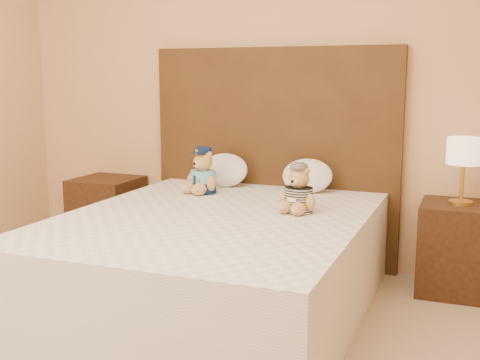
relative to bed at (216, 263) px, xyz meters
name	(u,v)px	position (x,y,z in m)	size (l,w,h in m)	color
bed	(216,263)	(0.00, 0.00, 0.00)	(1.60, 2.00, 0.55)	white
headboard	(274,156)	(0.00, 1.01, 0.47)	(1.75, 0.08, 1.50)	#472F15
nightstand_left	(108,214)	(-1.25, 0.80, 0.00)	(0.45, 0.45, 0.55)	#3D2513
nightstand_right	(458,248)	(1.25, 0.80, 0.00)	(0.45, 0.45, 0.55)	#3D2513
lamp	(464,154)	(1.25, 0.80, 0.57)	(0.20, 0.20, 0.40)	gold
teddy_police	(203,171)	(-0.33, 0.55, 0.42)	(0.26, 0.24, 0.30)	#B98F48
teddy_prisoner	(299,189)	(0.41, 0.23, 0.41)	(0.24, 0.23, 0.26)	#B98F48
pillow_left	(224,169)	(-0.30, 0.83, 0.40)	(0.35, 0.23, 0.25)	white
pillow_right	(307,174)	(0.29, 0.83, 0.39)	(0.34, 0.22, 0.24)	white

